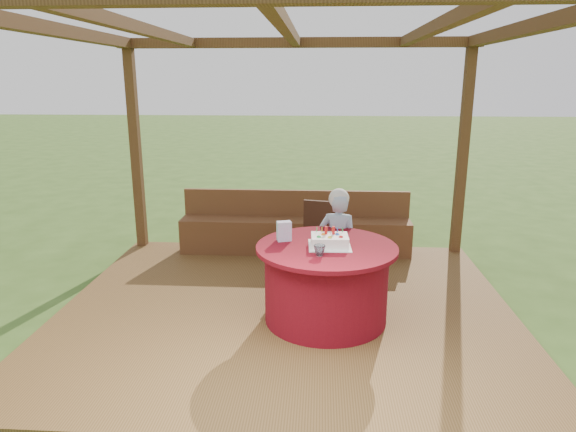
% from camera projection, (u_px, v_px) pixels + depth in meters
% --- Properties ---
extents(ground, '(60.00, 60.00, 0.00)m').
position_uv_depth(ground, '(286.00, 317.00, 5.22)').
color(ground, '#33541C').
rests_on(ground, ground).
extents(deck, '(4.50, 4.00, 0.12)m').
position_uv_depth(deck, '(286.00, 312.00, 5.21)').
color(deck, brown).
rests_on(deck, ground).
extents(pergola, '(4.50, 4.00, 2.72)m').
position_uv_depth(pergola, '(286.00, 72.00, 4.60)').
color(pergola, brown).
rests_on(pergola, deck).
extents(bench, '(3.00, 0.42, 0.80)m').
position_uv_depth(bench, '(295.00, 232.00, 6.78)').
color(bench, brown).
rests_on(bench, deck).
extents(table, '(1.31, 1.31, 0.74)m').
position_uv_depth(table, '(326.00, 282.00, 4.82)').
color(table, maroon).
rests_on(table, deck).
extents(chair, '(0.46, 0.46, 0.84)m').
position_uv_depth(chair, '(318.00, 235.00, 6.04)').
color(chair, '#381D11').
rests_on(chair, deck).
extents(elderly_woman, '(0.44, 0.33, 1.14)m').
position_uv_depth(elderly_woman, '(338.00, 241.00, 5.38)').
color(elderly_woman, '#91B4D7').
rests_on(elderly_woman, deck).
extents(birthday_cake, '(0.40, 0.40, 0.18)m').
position_uv_depth(birthday_cake, '(330.00, 241.00, 4.71)').
color(birthday_cake, white).
rests_on(birthday_cake, table).
extents(gift_bag, '(0.15, 0.12, 0.19)m').
position_uv_depth(gift_bag, '(284.00, 231.00, 4.86)').
color(gift_bag, '#EE9AD7').
rests_on(gift_bag, table).
extents(drinking_glass, '(0.11, 0.11, 0.10)m').
position_uv_depth(drinking_glass, '(320.00, 250.00, 4.46)').
color(drinking_glass, white).
rests_on(drinking_glass, table).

